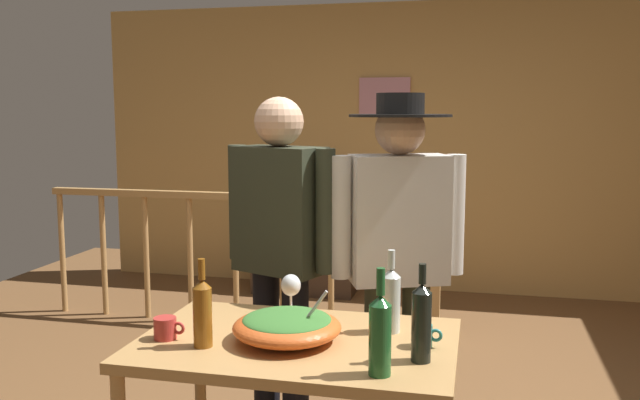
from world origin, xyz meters
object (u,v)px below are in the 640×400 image
at_px(wine_glass, 291,287).
at_px(wine_bottle_dark, 421,321).
at_px(mug_teal, 423,335).
at_px(framed_picture, 385,97).
at_px(stair_railing, 288,245).
at_px(wine_bottle_green, 380,333).
at_px(wine_bottle_clear, 391,299).
at_px(flat_screen_tv, 304,216).
at_px(person_standing_left, 280,239).
at_px(tv_console, 305,268).
at_px(person_standing_right, 398,241).
at_px(salad_bowl, 287,325).
at_px(mug_red, 166,328).
at_px(wine_bottle_amber, 202,311).
at_px(serving_table, 297,361).

distance_m(wine_glass, wine_bottle_dark, 0.70).
bearing_deg(mug_teal, framed_picture, 100.11).
xyz_separation_m(stair_railing, wine_bottle_green, (1.06, -2.64, 0.29)).
relative_size(wine_bottle_clear, mug_teal, 2.95).
height_order(flat_screen_tv, person_standing_left, person_standing_left).
xyz_separation_m(flat_screen_tv, mug_teal, (1.30, -3.34, 0.13)).
relative_size(stair_railing, person_standing_left, 1.81).
height_order(framed_picture, tv_console, framed_picture).
bearing_deg(person_standing_right, framed_picture, -102.67).
bearing_deg(framed_picture, wine_bottle_green, -82.23).
distance_m(salad_bowl, wine_glass, 0.32).
height_order(wine_bottle_clear, mug_red, wine_bottle_clear).
bearing_deg(mug_red, wine_glass, 46.79).
relative_size(wine_bottle_amber, person_standing_left, 0.19).
bearing_deg(wine_bottle_amber, wine_bottle_clear, 26.61).
relative_size(framed_picture, wine_bottle_clear, 1.42).
bearing_deg(flat_screen_tv, person_standing_right, -66.79).
relative_size(stair_railing, person_standing_right, 1.79).
xyz_separation_m(flat_screen_tv, wine_glass, (0.74, -3.08, 0.21)).
relative_size(flat_screen_tv, person_standing_right, 0.34).
bearing_deg(framed_picture, salad_bowl, -87.48).
height_order(framed_picture, wine_glass, framed_picture).
height_order(wine_bottle_green, wine_bottle_dark, wine_bottle_green).
distance_m(stair_railing, wine_bottle_clear, 2.46).
bearing_deg(serving_table, mug_red, -167.02).
bearing_deg(wine_glass, wine_bottle_clear, -15.80).
distance_m(tv_console, person_standing_left, 2.84).
relative_size(tv_console, wine_bottle_amber, 2.81).
xyz_separation_m(flat_screen_tv, wine_bottle_amber, (0.54, -3.52, 0.22)).
bearing_deg(wine_bottle_dark, serving_table, 165.43).
height_order(wine_bottle_amber, wine_bottle_green, wine_bottle_green).
bearing_deg(framed_picture, wine_bottle_dark, -80.21).
bearing_deg(person_standing_left, serving_table, 133.06).
height_order(serving_table, person_standing_right, person_standing_right).
xyz_separation_m(tv_console, serving_table, (0.85, -3.40, 0.48)).
bearing_deg(person_standing_right, mug_teal, 82.02).
xyz_separation_m(mug_teal, person_standing_left, (-0.74, 0.71, 0.18)).
xyz_separation_m(tv_console, wine_bottle_green, (1.19, -3.66, 0.71)).
relative_size(mug_red, person_standing_right, 0.07).
xyz_separation_m(salad_bowl, person_standing_right, (0.32, 0.76, 0.19)).
height_order(flat_screen_tv, wine_bottle_green, wine_bottle_green).
xyz_separation_m(framed_picture, wine_bottle_dark, (0.66, -3.81, -0.81)).
xyz_separation_m(flat_screen_tv, wine_bottle_clear, (1.17, -3.20, 0.22)).
relative_size(person_standing_left, person_standing_right, 0.99).
height_order(stair_railing, salad_bowl, stair_railing).
bearing_deg(wine_bottle_dark, framed_picture, 99.79).
relative_size(stair_railing, serving_table, 2.61).
distance_m(wine_bottle_amber, person_standing_left, 0.89).
relative_size(mug_teal, person_standing_left, 0.06).
distance_m(wine_bottle_clear, wine_bottle_amber, 0.70).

